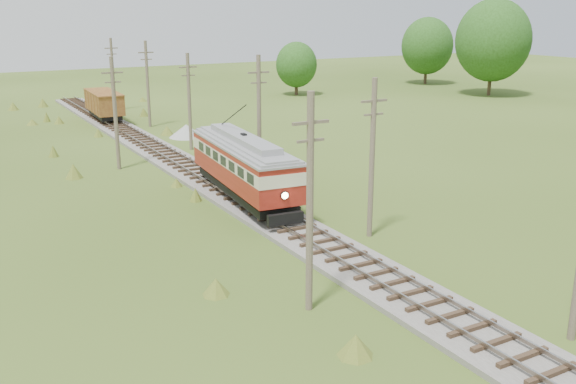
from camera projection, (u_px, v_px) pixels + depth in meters
railbed_main at (202, 176)px, 46.92m from camera, size 3.60×96.00×0.57m
streetcar at (244, 162)px, 40.21m from camera, size 4.17×12.95×5.87m
gondola at (104, 103)px, 70.05m from camera, size 3.09×8.53×2.80m
gravel_pile at (188, 131)px, 62.00m from camera, size 3.46×3.67×1.26m
utility_pole_r_2 at (372, 157)px, 33.91m from camera, size 1.60×0.30×8.60m
utility_pole_r_3 at (259, 118)px, 44.70m from camera, size 1.60×0.30×9.00m
utility_pole_r_4 at (189, 101)px, 55.58m from camera, size 1.60×0.30×8.40m
utility_pole_r_5 at (148, 83)px, 66.59m from camera, size 1.60×0.30×8.90m
utility_pole_r_6 at (113, 74)px, 77.42m from camera, size 1.60×0.30×8.70m
utility_pole_l_a at (310, 202)px, 25.29m from camera, size 1.60×0.30×9.00m
utility_pole_l_b at (115, 112)px, 48.66m from camera, size 1.60×0.30×8.60m
tree_right_4 at (493, 40)px, 90.44m from camera, size 10.50×10.50×13.53m
tree_right_5 at (427, 46)px, 105.22m from camera, size 8.40×8.40×10.82m
tree_mid_b at (296, 65)px, 91.78m from camera, size 5.88×5.88×7.57m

